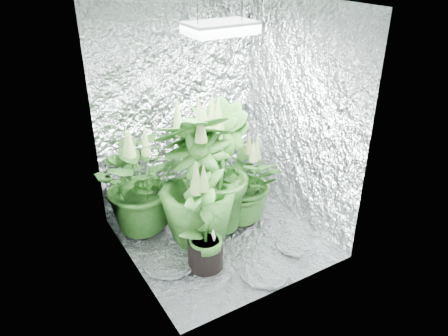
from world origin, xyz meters
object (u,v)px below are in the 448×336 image
grow_lamp (220,28)px  plant_a (141,182)px  plant_d (198,180)px  plant_f (205,222)px  plant_e (244,183)px  plant_c (218,170)px  circulation_fan (239,177)px  plant_b (210,163)px

grow_lamp → plant_a: bearing=136.7°
grow_lamp → plant_d: (-0.18, 0.07, -1.22)m
plant_d → plant_f: (-0.13, -0.34, -0.18)m
grow_lamp → plant_f: 1.46m
grow_lamp → plant_d: bearing=157.9°
plant_e → plant_d: bearing=-173.8°
plant_c → plant_e: 0.30m
plant_c → circulation_fan: (0.52, 0.45, -0.43)m
plant_e → plant_c: bearing=166.8°
plant_b → circulation_fan: bearing=22.5°
plant_b → plant_c: plant_c is taller
grow_lamp → plant_e: bearing=21.4°
plant_a → plant_c: bearing=-27.3°
plant_e → plant_a: bearing=156.5°
grow_lamp → plant_a: size_ratio=0.48×
grow_lamp → plant_c: size_ratio=0.40×
circulation_fan → grow_lamp: bearing=-112.9°
grow_lamp → plant_c: (0.08, 0.18, -1.24)m
plant_c → plant_a: bearing=152.7°
plant_e → circulation_fan: plant_e is taller
plant_a → plant_f: size_ratio=1.08×
plant_a → grow_lamp: bearing=-43.3°
plant_f → plant_e: bearing=31.8°
plant_c → plant_d: size_ratio=0.96×
plant_d → circulation_fan: size_ratio=3.56×
plant_a → plant_d: 0.56m
plant_c → plant_e: (0.25, -0.06, -0.17)m
plant_b → plant_d: 0.50m
circulation_fan → plant_a: bearing=-152.6°
plant_a → plant_b: 0.68m
plant_b → grow_lamp: bearing=-108.6°
plant_c → plant_f: size_ratio=1.30×
plant_a → plant_c: (0.60, -0.31, 0.09)m
plant_a → plant_f: 0.79m
plant_e → plant_f: size_ratio=0.96×
grow_lamp → plant_e: size_ratio=0.54×
plant_f → circulation_fan: (0.90, 0.89, -0.27)m
plant_b → plant_c: bearing=-105.5°
plant_d → plant_e: plant_d is taller
plant_d → plant_f: size_ratio=1.36×
circulation_fan → plant_b: bearing=-137.0°
plant_f → grow_lamp: bearing=40.7°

